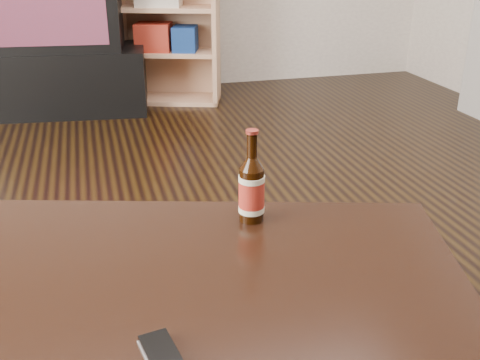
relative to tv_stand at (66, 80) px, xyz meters
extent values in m
cube|color=black|center=(0.43, -2.52, -0.22)|extent=(5.00, 6.00, 0.01)
cube|color=black|center=(0.00, 0.00, 0.00)|extent=(1.14, 0.67, 0.43)
cube|color=black|center=(0.00, 0.00, 0.52)|extent=(0.86, 0.60, 0.61)
cube|color=#B41B14|center=(-0.03, -0.25, 0.52)|extent=(0.66, 0.08, 0.48)
cube|color=#A97B5C|center=(0.41, 0.16, 0.45)|extent=(0.13, 0.32, 1.32)
cube|color=#A97B5C|center=(1.05, -0.05, 0.45)|extent=(0.13, 0.32, 1.32)
cube|color=#A97B5C|center=(0.73, 0.06, -0.20)|extent=(0.78, 0.53, 0.03)
cube|color=#A97B5C|center=(0.78, 0.20, 0.45)|extent=(0.69, 0.25, 1.32)
cube|color=#A97B5C|center=(0.73, 0.06, 0.14)|extent=(0.71, 0.48, 0.03)
cube|color=#A97B5C|center=(0.73, 0.06, 0.45)|extent=(0.71, 0.48, 0.03)
cube|color=maroon|center=(0.63, 0.07, 0.25)|extent=(0.30, 0.27, 0.19)
cube|color=navy|center=(0.84, 0.00, 0.24)|extent=(0.22, 0.24, 0.17)
cube|color=black|center=(0.29, -2.99, 0.22)|extent=(1.39, 1.04, 0.06)
cylinder|color=black|center=(-0.15, -2.57, -0.01)|extent=(0.09, 0.09, 0.40)
cylinder|color=black|center=(0.88, -2.87, -0.01)|extent=(0.09, 0.09, 0.40)
cylinder|color=black|center=(0.51, -2.78, 0.32)|extent=(0.08, 0.08, 0.14)
cylinder|color=maroon|center=(0.51, -2.78, 0.32)|extent=(0.08, 0.08, 0.09)
cylinder|color=beige|center=(0.51, -2.78, 0.36)|extent=(0.08, 0.08, 0.01)
cylinder|color=beige|center=(0.51, -2.78, 0.28)|extent=(0.08, 0.08, 0.01)
cone|color=black|center=(0.51, -2.78, 0.40)|extent=(0.08, 0.08, 0.03)
cylinder|color=black|center=(0.51, -2.78, 0.45)|extent=(0.03, 0.03, 0.06)
cylinder|color=maroon|center=(0.51, -2.78, 0.48)|extent=(0.04, 0.04, 0.01)
cube|color=#B1B1B3|center=(0.22, -3.23, 0.25)|extent=(0.07, 0.12, 0.01)
cube|color=black|center=(0.22, -3.23, 0.26)|extent=(0.07, 0.11, 0.02)
camera|label=1|loc=(0.15, -4.00, 0.91)|focal=42.00mm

